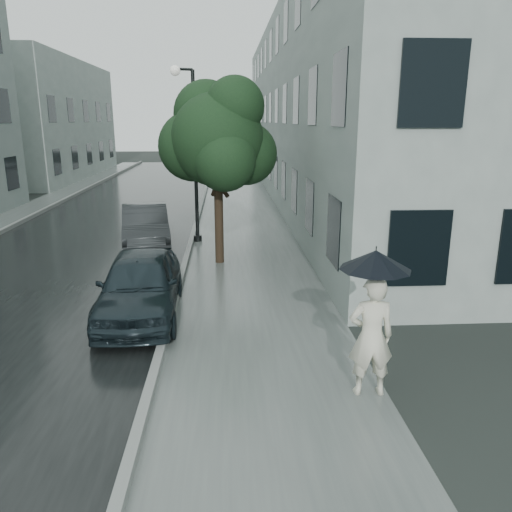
{
  "coord_description": "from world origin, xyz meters",
  "views": [
    {
      "loc": [
        -0.38,
        -7.61,
        3.99
      ],
      "look_at": [
        0.21,
        2.2,
        1.3
      ],
      "focal_mm": 35.0,
      "sensor_mm": 36.0,
      "label": 1
    }
  ],
  "objects": [
    {
      "name": "pedestrian",
      "position": [
        1.7,
        -1.0,
        0.93
      ],
      "size": [
        0.68,
        0.45,
        1.84
      ],
      "primitive_type": "imported",
      "rotation": [
        0.0,
        0.0,
        3.12
      ],
      "color": "beige",
      "rests_on": "sidewalk"
    },
    {
      "name": "lamp_post",
      "position": [
        -1.51,
        8.96,
        3.19
      ],
      "size": [
        0.83,
        0.45,
        5.61
      ],
      "rotation": [
        0.0,
        0.0,
        0.28
      ],
      "color": "black",
      "rests_on": "ground"
    },
    {
      "name": "car_near",
      "position": [
        -2.2,
        2.38,
        0.68
      ],
      "size": [
        1.75,
        4.02,
        1.35
      ],
      "primitive_type": "imported",
      "rotation": [
        0.0,
        0.0,
        0.04
      ],
      "color": "black",
      "rests_on": "ground"
    },
    {
      "name": "sidewalk",
      "position": [
        0.25,
        12.0,
        0.0
      ],
      "size": [
        3.5,
        60.0,
        0.01
      ],
      "primitive_type": "cube",
      "color": "slate",
      "rests_on": "ground"
    },
    {
      "name": "kerb_near",
      "position": [
        -1.57,
        12.0,
        0.07
      ],
      "size": [
        0.15,
        60.0,
        0.15
      ],
      "primitive_type": "cube",
      "color": "slate",
      "rests_on": "ground"
    },
    {
      "name": "building_near",
      "position": [
        5.47,
        19.5,
        4.5
      ],
      "size": [
        7.02,
        36.0,
        9.0
      ],
      "color": "#95A39C",
      "rests_on": "ground"
    },
    {
      "name": "umbrella",
      "position": [
        1.69,
        -1.03,
        2.1
      ],
      "size": [
        1.34,
        1.34,
        1.35
      ],
      "rotation": [
        0.0,
        0.0,
        -0.42
      ],
      "color": "black",
      "rests_on": "ground"
    },
    {
      "name": "car_far",
      "position": [
        -3.01,
        8.35,
        0.67
      ],
      "size": [
        2.07,
        4.21,
        1.33
      ],
      "primitive_type": "imported",
      "rotation": [
        0.0,
        0.0,
        0.17
      ],
      "color": "#222527",
      "rests_on": "ground"
    },
    {
      "name": "building_far_b",
      "position": [
        -13.77,
        30.0,
        4.0
      ],
      "size": [
        7.02,
        18.0,
        8.0
      ],
      "color": "#95A39C",
      "rests_on": "ground"
    },
    {
      "name": "street_tree",
      "position": [
        -0.6,
        6.44,
        3.5
      ],
      "size": [
        3.33,
        3.03,
        5.13
      ],
      "color": "#332619",
      "rests_on": "ground"
    },
    {
      "name": "kerb_far",
      "position": [
        -8.57,
        12.0,
        0.07
      ],
      "size": [
        0.15,
        60.0,
        0.15
      ],
      "primitive_type": "cube",
      "color": "slate",
      "rests_on": "ground"
    },
    {
      "name": "ground",
      "position": [
        0.0,
        0.0,
        0.0
      ],
      "size": [
        120.0,
        120.0,
        0.0
      ],
      "primitive_type": "plane",
      "color": "black",
      "rests_on": "ground"
    },
    {
      "name": "asphalt_road",
      "position": [
        -5.08,
        12.0,
        0.0
      ],
      "size": [
        6.85,
        60.0,
        0.0
      ],
      "primitive_type": "cube",
      "color": "black",
      "rests_on": "ground"
    }
  ]
}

